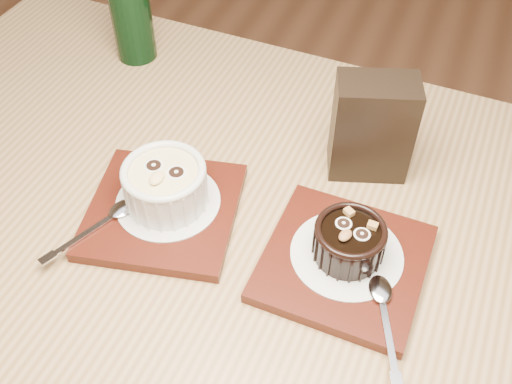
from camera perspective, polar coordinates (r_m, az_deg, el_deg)
table at (r=0.80m, az=-1.45°, el=-8.71°), size 1.23×0.85×0.75m
tray_left at (r=0.75m, az=-8.84°, el=-1.77°), size 0.21×0.21×0.01m
doily_left at (r=0.75m, az=-8.37°, el=-0.89°), size 0.13×0.13×0.00m
ramekin_white at (r=0.73m, az=-8.64°, el=0.80°), size 0.10×0.10×0.06m
spoon_left at (r=0.74m, az=-14.75°, el=-2.97°), size 0.08×0.13×0.01m
tray_right at (r=0.70m, az=8.35°, el=-6.71°), size 0.19×0.19×0.01m
doily_right at (r=0.70m, az=8.63°, el=-5.87°), size 0.13×0.13×0.00m
ramekin_dark at (r=0.68m, az=8.88°, el=-4.54°), size 0.08×0.08×0.05m
spoon_right at (r=0.66m, az=12.23°, el=-11.60°), size 0.07×0.13×0.01m
condiment_stand at (r=0.77m, az=10.99°, el=6.03°), size 0.11×0.09×0.14m
green_bottle at (r=0.98m, az=-11.98°, el=17.11°), size 0.06×0.06×0.24m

